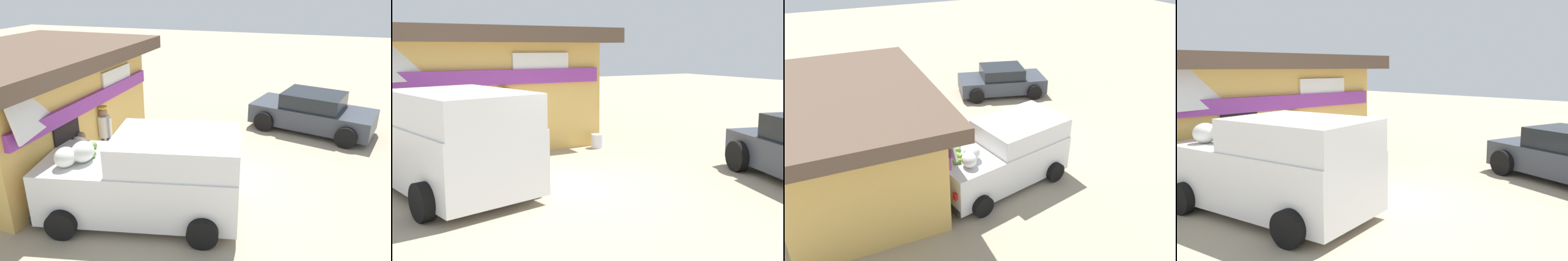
{
  "view_description": "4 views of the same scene",
  "coord_description": "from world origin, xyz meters",
  "views": [
    {
      "loc": [
        -8.38,
        -2.1,
        4.81
      ],
      "look_at": [
        0.81,
        0.72,
        0.98
      ],
      "focal_mm": 34.62,
      "sensor_mm": 36.0,
      "label": 1
    },
    {
      "loc": [
        -3.95,
        -7.75,
        2.64
      ],
      "look_at": [
        1.35,
        1.34,
        0.79
      ],
      "focal_mm": 43.36,
      "sensor_mm": 36.0,
      "label": 2
    },
    {
      "loc": [
        -10.71,
        5.89,
        7.06
      ],
      "look_at": [
        0.08,
        0.82,
        0.76
      ],
      "focal_mm": 35.36,
      "sensor_mm": 36.0,
      "label": 3
    },
    {
      "loc": [
        -6.19,
        -5.74,
        2.82
      ],
      "look_at": [
        1.32,
        1.52,
        1.22
      ],
      "focal_mm": 38.1,
      "sensor_mm": 36.0,
      "label": 4
    }
  ],
  "objects": [
    {
      "name": "delivery_van",
      "position": [
        -1.91,
        0.96,
        0.95
      ],
      "size": [
        2.86,
        4.67,
        3.03
      ],
      "color": "white",
      "rests_on": "ground_plane"
    },
    {
      "name": "storefront_bar",
      "position": [
        -0.28,
        5.09,
        1.65
      ],
      "size": [
        7.21,
        4.88,
        3.16
      ],
      "color": "#E0B259",
      "rests_on": "ground_plane"
    },
    {
      "name": "vendor_standing",
      "position": [
        0.03,
        3.08,
        0.97
      ],
      "size": [
        0.43,
        0.54,
        1.69
      ],
      "color": "navy",
      "rests_on": "ground_plane"
    },
    {
      "name": "customer_bending",
      "position": [
        -1.37,
        3.03,
        0.85
      ],
      "size": [
        0.82,
        0.63,
        1.36
      ],
      "color": "navy",
      "rests_on": "ground_plane"
    },
    {
      "name": "paint_bucket",
      "position": [
        2.5,
        2.82,
        0.18
      ],
      "size": [
        0.31,
        0.31,
        0.37
      ],
      "primitive_type": "cylinder",
      "color": "silver",
      "rests_on": "ground_plane"
    },
    {
      "name": "ground_plane",
      "position": [
        0.0,
        0.0,
        0.0
      ],
      "size": [
        60.0,
        60.0,
        0.0
      ],
      "primitive_type": "plane",
      "color": "tan"
    }
  ]
}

